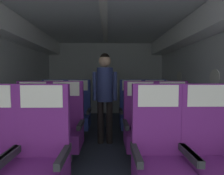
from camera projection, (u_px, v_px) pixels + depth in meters
The scene contains 14 objects.
ground at pixel (104, 150), 2.80m from camera, with size 3.86×5.91×0.02m, color #2D3342.
fuselage_shell at pixel (104, 50), 2.96m from camera, with size 3.74×5.56×2.29m.
seat_a_left_aisle at pixel (40, 160), 1.47m from camera, with size 0.49×0.46×1.13m.
seat_a_right_aisle at pixel (211, 158), 1.52m from camera, with size 0.49×0.46×1.13m.
seat_a_right_window at pixel (160, 158), 1.51m from camera, with size 0.49×0.46×1.13m.
seat_b_left_window at pixel (32, 128), 2.37m from camera, with size 0.49×0.46×1.13m.
seat_b_left_aisle at pixel (65, 128), 2.38m from camera, with size 0.49×0.46×1.13m.
seat_b_right_aisle at pixel (174, 127), 2.43m from camera, with size 0.49×0.46×1.13m.
seat_b_right_window at pixel (141, 128), 2.40m from camera, with size 0.49×0.46×1.13m.
seat_c_left_window at pixel (53, 114), 3.28m from camera, with size 0.49×0.46×1.13m.
seat_c_left_aisle at pixel (78, 114), 3.28m from camera, with size 0.49×0.46×1.13m.
seat_c_right_aisle at pixel (155, 114), 3.31m from camera, with size 0.49×0.46×1.13m.
seat_c_right_window at pixel (132, 114), 3.30m from camera, with size 0.49×0.46×1.13m.
flight_attendant at pixel (105, 88), 3.01m from camera, with size 0.43×0.28×1.59m.
Camera 1 is at (0.07, 0.03, 1.20)m, focal length 27.50 mm.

